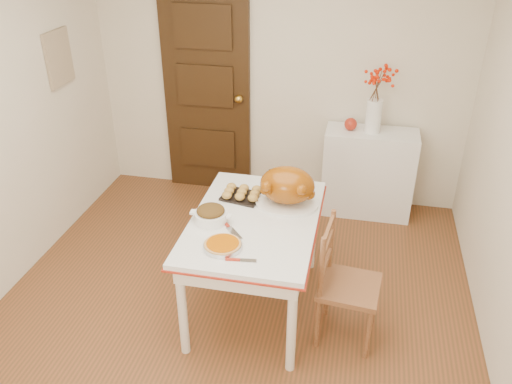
% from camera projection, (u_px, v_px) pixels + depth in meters
% --- Properties ---
extents(floor, '(3.50, 4.00, 0.00)m').
position_uv_depth(floor, '(228.00, 323.00, 3.75)').
color(floor, '#53361B').
rests_on(floor, ground).
extents(wall_back, '(3.50, 0.00, 2.50)m').
position_uv_depth(wall_back, '(279.00, 73.00, 4.84)').
color(wall_back, beige).
rests_on(wall_back, ground).
extents(door_back, '(0.85, 0.06, 2.06)m').
position_uv_depth(door_back, '(207.00, 92.00, 5.05)').
color(door_back, black).
rests_on(door_back, ground).
extents(photo_board, '(0.03, 0.35, 0.45)m').
position_uv_depth(photo_board, '(59.00, 58.00, 4.35)').
color(photo_board, '#CBB990').
rests_on(photo_board, ground).
extents(sideboard, '(0.83, 0.37, 0.83)m').
position_uv_depth(sideboard, '(368.00, 173.00, 4.90)').
color(sideboard, white).
rests_on(sideboard, floor).
extents(kitchen_table, '(0.87, 1.26, 0.76)m').
position_uv_depth(kitchen_table, '(255.00, 263.00, 3.74)').
color(kitchen_table, silver).
rests_on(kitchen_table, floor).
extents(chair_oak, '(0.43, 0.43, 0.88)m').
position_uv_depth(chair_oak, '(350.00, 284.00, 3.44)').
color(chair_oak, brown).
rests_on(chair_oak, floor).
extents(berry_vase, '(0.32, 0.32, 0.62)m').
position_uv_depth(berry_vase, '(376.00, 99.00, 4.55)').
color(berry_vase, white).
rests_on(berry_vase, sideboard).
extents(apple, '(0.11, 0.11, 0.11)m').
position_uv_depth(apple, '(351.00, 124.00, 4.71)').
color(apple, '#9E2312').
rests_on(apple, sideboard).
extents(turkey_platter, '(0.47, 0.39, 0.28)m').
position_uv_depth(turkey_platter, '(287.00, 187.00, 3.65)').
color(turkey_platter, '#A04708').
rests_on(turkey_platter, kitchen_table).
extents(pumpkin_pie, '(0.27, 0.27, 0.05)m').
position_uv_depth(pumpkin_pie, '(223.00, 245.00, 3.24)').
color(pumpkin_pie, '#AC4D00').
rests_on(pumpkin_pie, kitchen_table).
extents(stuffing_dish, '(0.34, 0.30, 0.11)m').
position_uv_depth(stuffing_dish, '(211.00, 214.00, 3.50)').
color(stuffing_dish, '#443011').
rests_on(stuffing_dish, kitchen_table).
extents(rolls_tray, '(0.31, 0.26, 0.07)m').
position_uv_depth(rolls_tray, '(242.00, 193.00, 3.79)').
color(rolls_tray, '#B1863A').
rests_on(rolls_tray, kitchen_table).
extents(pie_server, '(0.19, 0.08, 0.01)m').
position_uv_depth(pie_server, '(241.00, 260.00, 3.13)').
color(pie_server, silver).
rests_on(pie_server, kitchen_table).
extents(carving_knife, '(0.22, 0.24, 0.01)m').
position_uv_depth(carving_knife, '(231.00, 229.00, 3.43)').
color(carving_knife, silver).
rests_on(carving_knife, kitchen_table).
extents(drinking_glass, '(0.07, 0.07, 0.10)m').
position_uv_depth(drinking_glass, '(272.00, 177.00, 3.98)').
color(drinking_glass, white).
rests_on(drinking_glass, kitchen_table).
extents(shaker_pair, '(0.09, 0.05, 0.08)m').
position_uv_depth(shaker_pair, '(305.00, 184.00, 3.91)').
color(shaker_pair, white).
rests_on(shaker_pair, kitchen_table).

